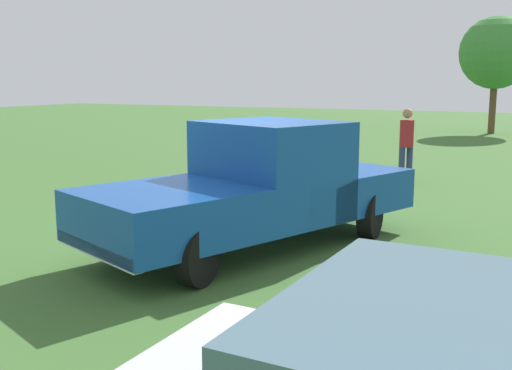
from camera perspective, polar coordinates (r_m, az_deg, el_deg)
The scene contains 4 objects.
ground_plane at distance 9.48m, azimuth -1.97°, elevation -4.53°, with size 80.00×80.00×0.00m, color #3D662D.
pickup_truck at distance 8.59m, azimuth 0.65°, elevation 0.16°, with size 5.38×3.55×1.78m.
person_bystander at distance 14.43m, azimuth 13.97°, elevation 4.04°, with size 0.45×0.45×1.71m.
tree_back_right at distance 29.07m, azimuth 21.66°, elevation 11.47°, with size 3.16×3.16×5.12m.
Camera 1 is at (-8.07, -4.39, 2.35)m, focal length 42.51 mm.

